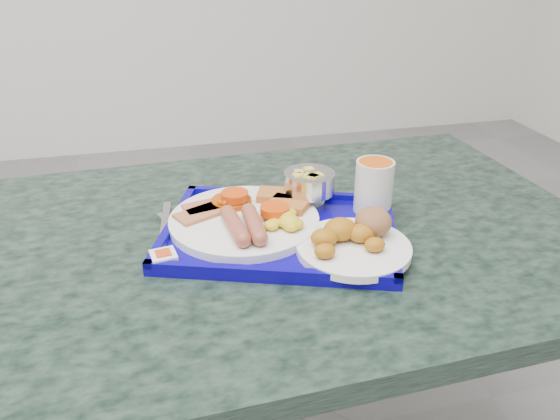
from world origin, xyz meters
name	(u,v)px	position (x,y,z in m)	size (l,w,h in m)	color
table	(280,313)	(0.66, 0.52, 0.54)	(1.20, 0.83, 0.73)	slate
tray	(280,233)	(0.66, 0.49, 0.74)	(0.47, 0.41, 0.02)	#0A038C
main_plate	(248,218)	(0.61, 0.52, 0.76)	(0.27, 0.27, 0.04)	white
bread_plate	(355,239)	(0.76, 0.40, 0.76)	(0.19, 0.19, 0.06)	white
fruit_bowl	(309,183)	(0.73, 0.58, 0.79)	(0.10, 0.10, 0.07)	silver
juice_cup	(374,185)	(0.84, 0.53, 0.80)	(0.07, 0.07, 0.10)	silver
spoon	(185,211)	(0.50, 0.60, 0.75)	(0.08, 0.18, 0.01)	silver
knife	(165,226)	(0.46, 0.55, 0.75)	(0.01, 0.19, 0.00)	silver
jam_packet	(164,257)	(0.45, 0.44, 0.75)	(0.05, 0.05, 0.02)	white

